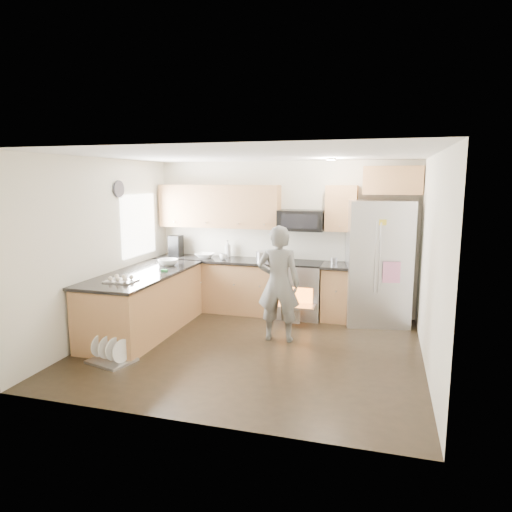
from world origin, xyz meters
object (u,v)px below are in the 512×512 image
(refrigerator, at_px, (378,262))
(dish_rack, at_px, (111,355))
(person, at_px, (279,284))
(stove_range, at_px, (299,277))

(refrigerator, relative_size, dish_rack, 3.14)
(dish_rack, bearing_deg, person, 36.38)
(refrigerator, bearing_deg, dish_rack, -150.66)
(stove_range, bearing_deg, dish_rack, -126.49)
(refrigerator, height_order, person, refrigerator)
(stove_range, height_order, dish_rack, stove_range)
(stove_range, height_order, person, stove_range)
(stove_range, distance_m, refrigerator, 1.30)
(stove_range, relative_size, dish_rack, 2.85)
(refrigerator, xyz_separation_m, person, (-1.33, -1.24, -0.15))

